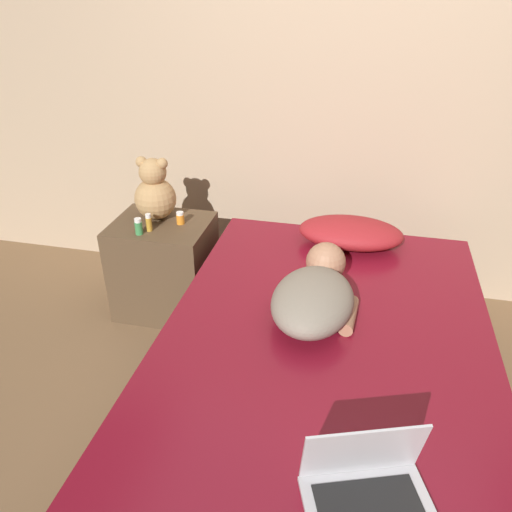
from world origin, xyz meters
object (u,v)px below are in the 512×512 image
at_px(bottle_amber, 149,223).
at_px(person_lying, 316,293).
at_px(teddy_bear, 155,192).
at_px(bottle_orange, 180,218).
at_px(laptop, 366,485).
at_px(pillow, 351,233).
at_px(bottle_green, 139,227).

bearing_deg(bottle_amber, person_lying, -25.41).
bearing_deg(person_lying, bottle_amber, 158.13).
bearing_deg(teddy_bear, bottle_orange, -15.83).
distance_m(laptop, bottle_orange, 1.80).
height_order(pillow, bottle_amber, bottle_amber).
xyz_separation_m(person_lying, bottle_green, (-1.00, 0.41, 0.01)).
bearing_deg(laptop, bottle_amber, 112.76).
xyz_separation_m(pillow, laptop, (0.14, -1.51, -0.02)).
xyz_separation_m(laptop, teddy_bear, (-1.24, 1.48, 0.16)).
height_order(teddy_bear, bottle_amber, teddy_bear).
bearing_deg(pillow, bottle_orange, -175.90).
bearing_deg(bottle_orange, bottle_green, -135.19).
relative_size(person_lying, teddy_bear, 1.88).
height_order(person_lying, laptop, laptop).
distance_m(teddy_bear, bottle_green, 0.24).
bearing_deg(bottle_amber, pillow, 9.96).
xyz_separation_m(pillow, bottle_green, (-1.11, -0.24, 0.03)).
bearing_deg(bottle_amber, teddy_bear, 98.23).
distance_m(person_lying, bottle_amber, 1.07).
relative_size(person_lying, laptop, 1.66).
distance_m(laptop, bottle_amber, 1.79).
distance_m(person_lying, laptop, 0.89).
distance_m(person_lying, bottle_green, 1.08).
relative_size(laptop, teddy_bear, 1.13).
bearing_deg(teddy_bear, bottle_green, -93.59).
bearing_deg(bottle_orange, laptop, -53.12).
bearing_deg(laptop, teddy_bear, 109.95).
distance_m(teddy_bear, bottle_amber, 0.20).
relative_size(pillow, bottle_orange, 7.89).
relative_size(person_lying, bottle_orange, 9.60).
height_order(pillow, bottle_green, bottle_green).
bearing_deg(teddy_bear, bottle_amber, -81.77).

